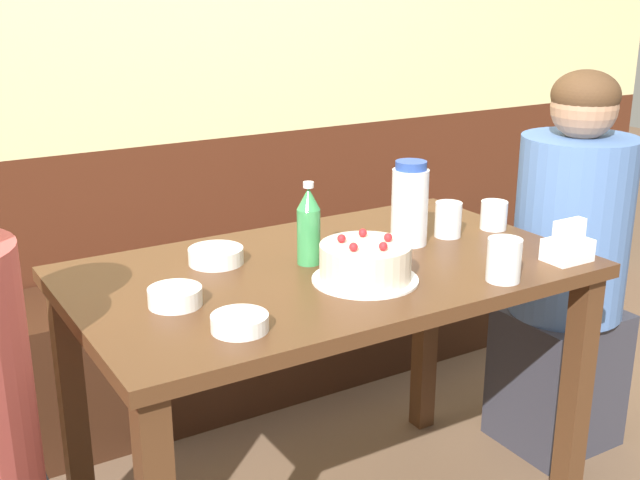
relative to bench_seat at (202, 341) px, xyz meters
The scene contains 14 objects.
back_wall 1.04m from the bench_seat, 90.00° to the left, with size 4.80×0.04×2.50m.
bench_seat is the anchor object (origin of this frame).
dining_table 0.93m from the bench_seat, 90.00° to the right, with size 1.24×0.72×0.77m.
birthday_cake 1.12m from the bench_seat, 88.83° to the right, with size 0.25×0.25×0.11m.
water_pitcher 1.06m from the bench_seat, 71.14° to the right, with size 0.10×0.10×0.22m.
soju_bottle 1.01m from the bench_seat, 92.28° to the right, with size 0.06×0.06×0.20m.
napkin_holder 1.35m from the bench_seat, 64.64° to the right, with size 0.11×0.08×0.11m.
bowl_soup_white 0.90m from the bench_seat, 108.49° to the right, with size 0.13×0.13×0.04m.
bowl_rice_small 1.11m from the bench_seat, 115.12° to the right, with size 0.12×0.12×0.04m.
bowl_side_dish 1.24m from the bench_seat, 108.16° to the right, with size 0.12×0.12×0.03m.
glass_water_tall 1.30m from the bench_seat, 75.48° to the right, with size 0.08×0.08×0.10m.
glass_tumbler_short 1.07m from the bench_seat, 63.38° to the right, with size 0.07×0.07×0.09m.
glass_shot_small 1.14m from the bench_seat, 55.67° to the right, with size 0.07×0.07×0.08m.
person_pale_blue_shirt 1.24m from the bench_seat, 42.67° to the right, with size 0.34×0.34×1.19m.
Camera 1 is at (-0.97, -1.56, 1.43)m, focal length 45.00 mm.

